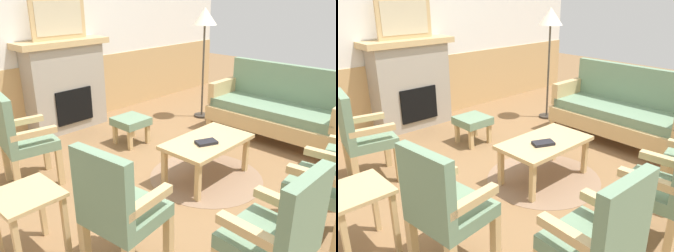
{
  "view_description": "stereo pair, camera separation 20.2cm",
  "coord_description": "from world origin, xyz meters",
  "views": [
    {
      "loc": [
        -2.53,
        -2.04,
        1.87
      ],
      "look_at": [
        0.0,
        0.35,
        0.55
      ],
      "focal_mm": 37.52,
      "sensor_mm": 36.0,
      "label": 1
    },
    {
      "loc": [
        -2.39,
        -2.18,
        1.87
      ],
      "look_at": [
        0.0,
        0.35,
        0.55
      ],
      "focal_mm": 37.52,
      "sensor_mm": 36.0,
      "label": 2
    }
  ],
  "objects": [
    {
      "name": "ground_plane",
      "position": [
        0.0,
        0.0,
        0.0
      ],
      "size": [
        14.0,
        14.0,
        0.0
      ],
      "primitive_type": "plane",
      "color": "olive"
    },
    {
      "name": "wall_back",
      "position": [
        0.0,
        2.6,
        1.31
      ],
      "size": [
        7.2,
        0.14,
        2.7
      ],
      "color": "white",
      "rests_on": "ground_plane"
    },
    {
      "name": "fireplace",
      "position": [
        0.0,
        2.35,
        0.65
      ],
      "size": [
        1.3,
        0.44,
        1.28
      ],
      "color": "#A39989",
      "rests_on": "ground_plane"
    },
    {
      "name": "framed_picture",
      "position": [
        0.0,
        2.35,
        1.56
      ],
      "size": [
        0.8,
        0.04,
        0.56
      ],
      "color": "tan",
      "rests_on": "fireplace"
    },
    {
      "name": "couch",
      "position": [
        1.73,
        -0.03,
        0.4
      ],
      "size": [
        0.7,
        1.8,
        0.98
      ],
      "color": "tan",
      "rests_on": "ground_plane"
    },
    {
      "name": "coffee_table",
      "position": [
        0.2,
        -0.03,
        0.39
      ],
      "size": [
        0.96,
        0.56,
        0.44
      ],
      "color": "tan",
      "rests_on": "ground_plane"
    },
    {
      "name": "round_rug",
      "position": [
        0.2,
        -0.03,
        0.0
      ],
      "size": [
        1.21,
        1.21,
        0.01
      ],
      "primitive_type": "cylinder",
      "color": "#896B51",
      "rests_on": "ground_plane"
    },
    {
      "name": "book_on_table",
      "position": [
        0.11,
        -0.08,
        0.46
      ],
      "size": [
        0.25,
        0.2,
        0.03
      ],
      "primitive_type": "cube",
      "rotation": [
        0.0,
        0.0,
        -0.42
      ],
      "color": "black",
      "rests_on": "coffee_table"
    },
    {
      "name": "footstool",
      "position": [
        0.26,
        1.26,
        0.28
      ],
      "size": [
        0.4,
        0.4,
        0.36
      ],
      "color": "tan",
      "rests_on": "ground_plane"
    },
    {
      "name": "armchair_near_fireplace",
      "position": [
        -1.19,
        1.23,
        0.54
      ],
      "size": [
        0.56,
        0.56,
        0.98
      ],
      "color": "tan",
      "rests_on": "ground_plane"
    },
    {
      "name": "armchair_by_window_left",
      "position": [
        -1.31,
        -0.43,
        0.54
      ],
      "size": [
        0.53,
        0.53,
        0.98
      ],
      "color": "tan",
      "rests_on": "ground_plane"
    },
    {
      "name": "armchair_front_left",
      "position": [
        0.07,
        -1.33,
        0.54
      ],
      "size": [
        0.52,
        0.52,
        0.98
      ],
      "color": "tan",
      "rests_on": "ground_plane"
    },
    {
      "name": "armchair_front_center",
      "position": [
        -0.83,
        -1.34,
        0.54
      ],
      "size": [
        0.5,
        0.5,
        0.98
      ],
      "color": "tan",
      "rests_on": "ground_plane"
    },
    {
      "name": "side_table",
      "position": [
        -1.66,
        0.17,
        0.43
      ],
      "size": [
        0.44,
        0.44,
        0.55
      ],
      "color": "tan",
      "rests_on": "ground_plane"
    },
    {
      "name": "floor_lamp_by_couch",
      "position": [
        1.75,
        1.26,
        1.45
      ],
      "size": [
        0.36,
        0.36,
        1.68
      ],
      "color": "#332D28",
      "rests_on": "ground_plane"
    }
  ]
}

